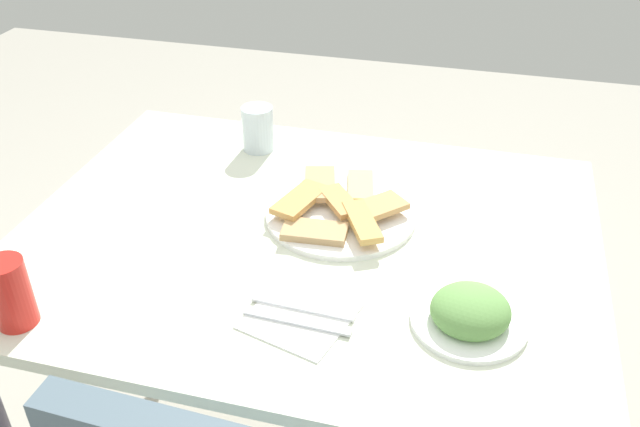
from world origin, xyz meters
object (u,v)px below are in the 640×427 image
Objects in this scene: soda_can at (10,293)px; spoon at (297,321)px; paper_napkin at (300,316)px; fork at (303,307)px; dining_table at (306,267)px; drinking_glass at (258,129)px; salad_plate_greens at (470,313)px; pide_platter at (339,211)px.

spoon is (-0.45, -0.11, -0.06)m from soda_can.
spoon is at bearing 90.00° from paper_napkin.
paper_napkin is 0.02m from fork.
dining_table is 0.26m from paper_napkin.
fork is (-0.26, 0.53, -0.05)m from drinking_glass.
spoon reaches higher than dining_table.
paper_napkin is (0.27, 0.05, -0.02)m from salad_plate_greens.
spoon reaches higher than paper_napkin.
dining_table is 0.55m from soda_can.
salad_plate_greens is 1.80× the size of drinking_glass.
dining_table is 6.11× the size of spoon.
paper_napkin is at bearing 115.47° from drinking_glass.
salad_plate_greens is at bearing 150.88° from dining_table.
drinking_glass is at bearing -105.21° from soda_can.
salad_plate_greens is 0.28m from paper_napkin.
pide_platter is 2.97× the size of drinking_glass.
pide_platter is 0.38m from salad_plate_greens.
drinking_glass is at bearing -56.76° from dining_table.
pide_platter is at bearing -42.41° from salad_plate_greens.
drinking_glass is at bearing -43.25° from pide_platter.
spoon is (-0.06, 0.26, 0.09)m from dining_table.
fork is at bearing 116.22° from drinking_glass.
pide_platter reaches higher than fork.
dining_table is at bearing -74.86° from spoon.
paper_napkin is at bearing 91.23° from pide_platter.
salad_plate_greens reaches higher than spoon.
pide_platter reaches higher than dining_table.
drinking_glass reaches higher than paper_napkin.
spoon is at bearing 102.69° from dining_table.
soda_can is 1.14× the size of drinking_glass.
drinking_glass reaches higher than spoon.
spoon is (0.00, 0.02, 0.00)m from paper_napkin.
salad_plate_greens is 0.73m from drinking_glass.
fork is at bearing 7.43° from salad_plate_greens.
spoon is (-0.26, 0.57, -0.05)m from drinking_glass.
soda_can reaches higher than drinking_glass.
salad_plate_greens is 1.04× the size of spoon.
drinking_glass is (0.25, -0.24, 0.04)m from pide_platter.
soda_can reaches higher than pide_platter.
spoon is at bearing 114.76° from drinking_glass.
pide_platter reaches higher than spoon.
dining_table is 6.25× the size of fork.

